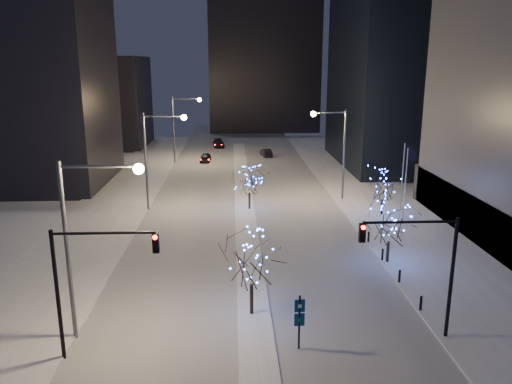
{
  "coord_description": "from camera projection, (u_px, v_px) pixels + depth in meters",
  "views": [
    {
      "loc": [
        -1.18,
        -23.24,
        14.78
      ],
      "look_at": [
        0.62,
        14.58,
        5.0
      ],
      "focal_mm": 35.0,
      "sensor_mm": 36.0,
      "label": 1
    }
  ],
  "objects": [
    {
      "name": "holiday_tree_median_near",
      "position": [
        251.0,
        261.0,
        29.26
      ],
      "size": [
        4.09,
        4.09,
        5.21
      ],
      "color": "black",
      "rests_on": "median"
    },
    {
      "name": "car_far",
      "position": [
        219.0,
        143.0,
        90.79
      ],
      "size": [
        2.33,
        4.85,
        1.36
      ],
      "primitive_type": "imported",
      "rotation": [
        0.0,
        0.0,
        0.09
      ],
      "color": "black",
      "rests_on": "ground"
    },
    {
      "name": "car_near",
      "position": [
        205.0,
        158.0,
        77.14
      ],
      "size": [
        1.74,
        3.89,
        1.3
      ],
      "primitive_type": "imported",
      "rotation": [
        0.0,
        0.0,
        -0.05
      ],
      "color": "black",
      "rests_on": "ground"
    },
    {
      "name": "car_mid",
      "position": [
        266.0,
        153.0,
        81.63
      ],
      "size": [
        1.96,
        4.01,
        1.26
      ],
      "primitive_type": "imported",
      "rotation": [
        0.0,
        0.0,
        3.31
      ],
      "color": "black",
      "rests_on": "ground"
    },
    {
      "name": "road",
      "position": [
        243.0,
        190.0,
        60.07
      ],
      "size": [
        20.0,
        130.0,
        0.02
      ],
      "primitive_type": "cube",
      "color": "#B0B5C0",
      "rests_on": "ground"
    },
    {
      "name": "flagpoles",
      "position": [
        404.0,
        185.0,
        42.32
      ],
      "size": [
        1.35,
        2.6,
        8.0
      ],
      "color": "silver",
      "rests_on": "east_sidewalk"
    },
    {
      "name": "holiday_tree_median_far",
      "position": [
        249.0,
        181.0,
        51.0
      ],
      "size": [
        4.39,
        4.39,
        4.57
      ],
      "color": "black",
      "rests_on": "median"
    },
    {
      "name": "wayfinding_sign",
      "position": [
        299.0,
        317.0,
        26.15
      ],
      "size": [
        0.55,
        0.13,
        3.1
      ],
      "rotation": [
        0.0,
        0.0,
        0.1
      ],
      "color": "black",
      "rests_on": "ground"
    },
    {
      "name": "traffic_signal_east",
      "position": [
        425.0,
        258.0,
        26.41
      ],
      "size": [
        5.26,
        0.43,
        7.0
      ],
      "color": "black",
      "rests_on": "ground"
    },
    {
      "name": "holiday_tree_plaza_far",
      "position": [
        383.0,
        185.0,
        49.24
      ],
      "size": [
        4.73,
        4.73,
        4.64
      ],
      "color": "black",
      "rests_on": "east_sidewalk"
    },
    {
      "name": "street_lamp_w_far",
      "position": [
        180.0,
        121.0,
        74.48
      ],
      "size": [
        4.4,
        0.56,
        10.0
      ],
      "color": "#595E66",
      "rests_on": "ground"
    },
    {
      "name": "bollards",
      "position": [
        391.0,
        265.0,
        36.22
      ],
      "size": [
        0.16,
        12.16,
        0.9
      ],
      "color": "black",
      "rests_on": "east_sidewalk"
    },
    {
      "name": "street_lamp_east",
      "position": [
        336.0,
        143.0,
        54.09
      ],
      "size": [
        3.9,
        0.56,
        10.0
      ],
      "color": "#595E66",
      "rests_on": "ground"
    },
    {
      "name": "filler_west_far",
      "position": [
        96.0,
        102.0,
        90.72
      ],
      "size": [
        18.0,
        16.0,
        16.0
      ],
      "primitive_type": "cube",
      "color": "black",
      "rests_on": "ground"
    },
    {
      "name": "filler_west_near",
      "position": [
        11.0,
        87.0,
        60.62
      ],
      "size": [
        22.0,
        18.0,
        24.0
      ],
      "primitive_type": "cube",
      "color": "black",
      "rests_on": "ground"
    },
    {
      "name": "ground",
      "position": [
        257.0,
        353.0,
        26.22
      ],
      "size": [
        160.0,
        160.0,
        0.0
      ],
      "primitive_type": "plane",
      "color": "silver",
      "rests_on": "ground"
    },
    {
      "name": "holiday_tree_plaza_near",
      "position": [
        390.0,
        224.0,
        37.26
      ],
      "size": [
        3.71,
        3.71,
        4.6
      ],
      "color": "black",
      "rests_on": "east_sidewalk"
    },
    {
      "name": "street_lamp_w_near",
      "position": [
        85.0,
        226.0,
        26.12
      ],
      "size": [
        4.4,
        0.56,
        10.0
      ],
      "color": "#595E66",
      "rests_on": "ground"
    },
    {
      "name": "west_sidewalk",
      "position": [
        91.0,
        232.0,
        44.9
      ],
      "size": [
        8.0,
        90.0,
        0.15
      ],
      "primitive_type": "cube",
      "color": "white",
      "rests_on": "ground"
    },
    {
      "name": "east_sidewalk",
      "position": [
        408.0,
        227.0,
        46.24
      ],
      "size": [
        10.0,
        90.0,
        0.15
      ],
      "primitive_type": "cube",
      "color": "white",
      "rests_on": "ground"
    },
    {
      "name": "street_lamp_w_mid",
      "position": [
        156.0,
        148.0,
        50.3
      ],
      "size": [
        4.4,
        0.56,
        10.0
      ],
      "color": "#595E66",
      "rests_on": "ground"
    },
    {
      "name": "horizon_block",
      "position": [
        264.0,
        34.0,
        110.22
      ],
      "size": [
        24.0,
        14.0,
        42.0
      ],
      "primitive_type": "cube",
      "color": "black",
      "rests_on": "ground"
    },
    {
      "name": "traffic_signal_west",
      "position": [
        87.0,
        272.0,
        24.64
      ],
      "size": [
        5.26,
        0.43,
        7.0
      ],
      "color": "black",
      "rests_on": "ground"
    },
    {
      "name": "median",
      "position": [
        244.0,
        200.0,
        55.22
      ],
      "size": [
        2.0,
        80.0,
        0.15
      ],
      "primitive_type": "cube",
      "color": "white",
      "rests_on": "ground"
    }
  ]
}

